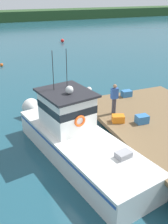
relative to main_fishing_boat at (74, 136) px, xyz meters
name	(u,v)px	position (x,y,z in m)	size (l,w,h in m)	color
ground_plane	(80,165)	(-0.10, -0.89, -1.01)	(200.00, 200.00, 0.00)	#1E4C5B
main_fishing_boat	(74,136)	(0.00, 0.00, 0.00)	(3.99, 9.97, 4.80)	silver
crate_single_by_cleat	(118,119)	(2.39, 0.13, 0.37)	(0.60, 0.44, 0.35)	orange
crate_stack_mid_dock	(126,93)	(4.56, 2.91, 0.38)	(0.60, 0.44, 0.37)	#3370B2
crate_stack_near_edge	(142,119)	(3.41, -0.42, 0.40)	(0.60, 0.44, 0.41)	#3370B2
deckhand_by_the_boat	(114,98)	(2.65, 1.07, 1.05)	(0.36, 0.22, 1.63)	#383842
mooring_buoy_outer	(89,90)	(4.00, 7.31, -0.79)	(0.43, 0.43, 0.43)	silver
mooring_buoy_channel_marker	(62,41)	(8.78, 27.94, -0.75)	(0.52, 0.52, 0.52)	red
mooring_buoy_spare_mooring	(2,65)	(-1.29, 17.60, -0.84)	(0.33, 0.33, 0.33)	#EA5B19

